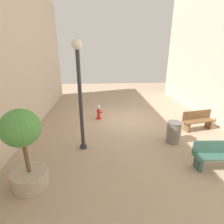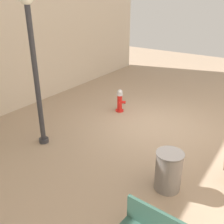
{
  "view_description": "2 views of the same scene",
  "coord_description": "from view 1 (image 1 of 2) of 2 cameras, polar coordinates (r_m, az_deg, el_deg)",
  "views": [
    {
      "loc": [
        1.35,
        8.95,
        3.72
      ],
      "look_at": [
        0.77,
        0.98,
        0.86
      ],
      "focal_mm": 27.45,
      "sensor_mm": 36.0,
      "label": 1
    },
    {
      "loc": [
        -3.39,
        7.18,
        4.01
      ],
      "look_at": [
        0.53,
        1.51,
        0.88
      ],
      "focal_mm": 42.18,
      "sensor_mm": 36.0,
      "label": 2
    }
  ],
  "objects": [
    {
      "name": "fire_hydrant",
      "position": [
        9.84,
        -4.5,
        0.06
      ],
      "size": [
        0.37,
        0.4,
        0.84
      ],
      "color": "red",
      "rests_on": "ground_plane"
    },
    {
      "name": "ground_plane",
      "position": [
        9.78,
        4.1,
        -2.68
      ],
      "size": [
        23.4,
        23.4,
        0.0
      ],
      "primitive_type": "plane",
      "color": "tan"
    },
    {
      "name": "street_lamp",
      "position": [
        6.28,
        -10.77,
        8.51
      ],
      "size": [
        0.36,
        0.36,
        4.1
      ],
      "color": "#2D2D33",
      "rests_on": "ground_plane"
    },
    {
      "name": "bench_near",
      "position": [
        9.47,
        26.66,
        -2.41
      ],
      "size": [
        1.67,
        0.74,
        0.95
      ],
      "color": "brown",
      "rests_on": "ground_plane"
    },
    {
      "name": "planter_tree",
      "position": [
        5.22,
        -27.21,
        -10.02
      ],
      "size": [
        1.0,
        1.0,
        2.35
      ],
      "color": "tan",
      "rests_on": "ground_plane"
    },
    {
      "name": "bench_far",
      "position": [
        6.77,
        31.85,
        -12.0
      ],
      "size": [
        1.65,
        0.52,
        0.95
      ],
      "color": "#33594C",
      "rests_on": "ground_plane"
    },
    {
      "name": "trash_bin",
      "position": [
        7.75,
        19.87,
        -6.36
      ],
      "size": [
        0.61,
        0.61,
        0.93
      ],
      "color": "slate",
      "rests_on": "ground_plane"
    }
  ]
}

